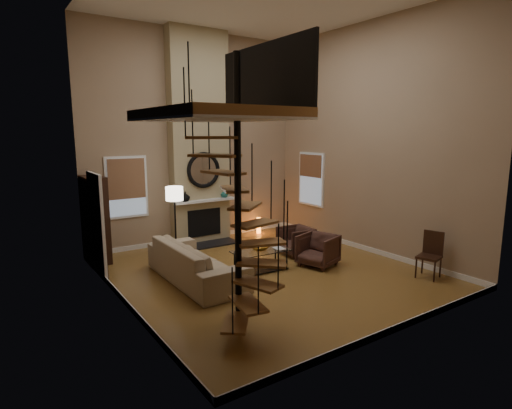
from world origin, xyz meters
TOP-DOWN VIEW (x-y plane):
  - ground at (0.00, 0.00)m, footprint 6.00×6.50m
  - back_wall at (0.00, 3.25)m, footprint 6.00×0.02m
  - front_wall at (0.00, -3.25)m, footprint 6.00×0.02m
  - left_wall at (-3.00, 0.00)m, footprint 0.02×6.50m
  - right_wall at (3.00, 0.00)m, footprint 0.02×6.50m
  - baseboard_back at (0.00, 3.24)m, footprint 6.00×0.02m
  - baseboard_front at (0.00, -3.24)m, footprint 6.00×0.02m
  - baseboard_left at (-2.99, 0.00)m, footprint 0.02×6.50m
  - baseboard_right at (2.99, 0.00)m, footprint 0.02×6.50m
  - chimney_breast at (0.00, 3.06)m, footprint 1.60×0.38m
  - hearth at (0.00, 2.57)m, footprint 1.50×0.60m
  - firebox at (0.00, 2.86)m, footprint 0.95×0.02m
  - mantel at (0.00, 2.78)m, footprint 1.70×0.18m
  - mirror_frame at (0.00, 2.84)m, footprint 0.94×0.10m
  - mirror_disc at (0.00, 2.85)m, footprint 0.80×0.01m
  - vase_left at (-0.55, 2.82)m, footprint 0.24×0.24m
  - vase_right at (0.60, 2.82)m, footprint 0.20×0.20m
  - window_back at (-1.90, 3.22)m, footprint 1.02×0.06m
  - window_right at (2.97, 2.00)m, footprint 0.06×1.02m
  - entry_door at (-2.95, 1.80)m, footprint 0.10×1.05m
  - loft at (-2.04, -1.80)m, footprint 1.70×2.20m
  - spiral_stair at (-1.78, -1.79)m, footprint 1.47×1.47m
  - hutch at (-2.77, 2.80)m, footprint 0.43×0.90m
  - sofa at (-1.46, 0.41)m, footprint 1.05×2.65m
  - armchair_near at (1.38, 0.64)m, footprint 0.77×0.75m
  - armchair_far at (1.27, -0.25)m, footprint 0.97×0.96m
  - coffee_table at (-0.04, 0.15)m, footprint 1.25×0.67m
  - bowl at (-0.04, 0.20)m, footprint 0.40×0.40m
  - book at (0.31, 0.00)m, footprint 0.23×0.29m
  - floor_lamp at (-1.22, 1.92)m, footprint 0.40×0.40m
  - accent_lamp at (1.74, 2.84)m, footprint 0.13×0.13m
  - side_chair at (2.60, -2.10)m, footprint 0.52×0.51m

SIDE VIEW (x-z plane):
  - ground at x=0.00m, z-range -0.01..0.00m
  - hearth at x=0.00m, z-range 0.00..0.04m
  - baseboard_back at x=0.00m, z-range 0.00..0.12m
  - baseboard_front at x=0.00m, z-range 0.00..0.12m
  - baseboard_left at x=-2.99m, z-range 0.00..0.12m
  - baseboard_right at x=2.99m, z-range 0.00..0.12m
  - accent_lamp at x=1.74m, z-range 0.02..0.48m
  - coffee_table at x=-0.04m, z-range 0.06..0.51m
  - armchair_near at x=1.38m, z-range 0.02..0.69m
  - armchair_far at x=1.27m, z-range 0.00..0.71m
  - sofa at x=-1.46m, z-range 0.01..0.78m
  - book at x=0.31m, z-range 0.45..0.48m
  - bowl at x=-0.04m, z-range 0.45..0.55m
  - side_chair at x=2.60m, z-range 0.06..0.99m
  - firebox at x=0.00m, z-range 0.19..0.91m
  - hutch at x=-2.77m, z-range -0.06..1.96m
  - entry_door at x=-2.95m, z-range -0.03..2.13m
  - mantel at x=0.00m, z-range 1.12..1.18m
  - vase_right at x=0.60m, z-range 1.18..1.39m
  - vase_left at x=-0.55m, z-range 1.18..1.43m
  - floor_lamp at x=-1.22m, z-range 0.56..2.27m
  - window_back at x=-1.90m, z-range 0.86..2.38m
  - window_right at x=2.97m, z-range 0.87..2.39m
  - spiral_stair at x=-1.78m, z-range -0.25..3.81m
  - mirror_frame at x=0.00m, z-range 1.48..2.42m
  - mirror_disc at x=0.00m, z-range 1.55..2.35m
  - back_wall at x=0.00m, z-range 0.00..5.50m
  - front_wall at x=0.00m, z-range 0.00..5.50m
  - left_wall at x=-3.00m, z-range 0.00..5.50m
  - right_wall at x=3.00m, z-range 0.00..5.50m
  - chimney_breast at x=0.00m, z-range 0.00..5.50m
  - loft at x=-2.04m, z-range 2.69..3.78m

